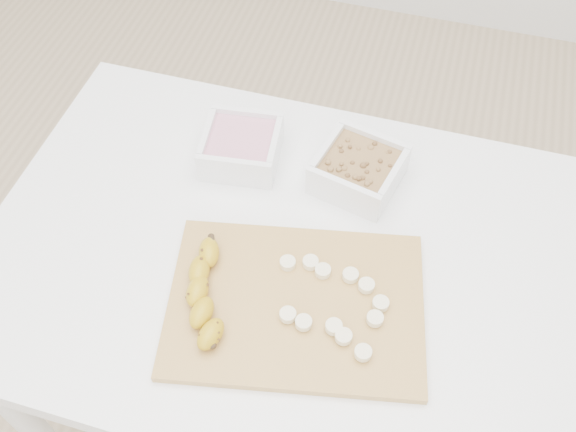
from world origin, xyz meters
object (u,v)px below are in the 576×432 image
(bowl_yogurt, at_px, (241,146))
(banana, at_px, (206,294))
(bowl_granola, at_px, (359,169))
(table, at_px, (283,282))
(cutting_board, at_px, (296,304))

(bowl_yogurt, distance_m, banana, 0.31)
(bowl_granola, relative_size, banana, 0.88)
(bowl_yogurt, relative_size, banana, 0.80)
(bowl_granola, xyz_separation_m, banana, (-0.17, -0.31, -0.00))
(table, distance_m, bowl_granola, 0.24)
(banana, bearing_deg, bowl_yogurt, 88.67)
(table, xyz_separation_m, banana, (-0.09, -0.13, 0.13))
(bowl_yogurt, bearing_deg, table, -53.72)
(banana, bearing_deg, cutting_board, 4.62)
(cutting_board, bearing_deg, table, 117.31)
(table, relative_size, bowl_granola, 6.05)
(bowl_granola, height_order, cutting_board, bowl_granola)
(table, height_order, cutting_board, cutting_board)
(bowl_yogurt, xyz_separation_m, cutting_board, (0.18, -0.27, -0.02))
(bowl_granola, bearing_deg, banana, -118.87)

